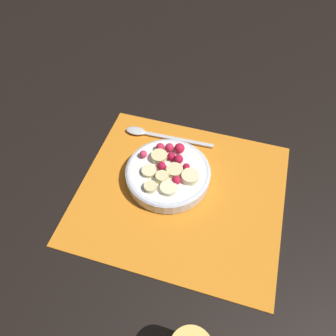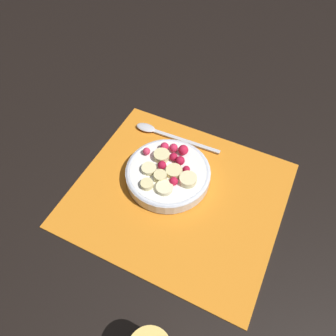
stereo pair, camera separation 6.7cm
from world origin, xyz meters
name	(u,v)px [view 1 (the left image)]	position (x,y,z in m)	size (l,w,h in m)	color
ground_plane	(181,193)	(0.00, 0.00, 0.00)	(3.00, 3.00, 0.00)	black
placemat	(181,192)	(0.00, 0.00, 0.00)	(0.42, 0.37, 0.01)	orange
fruit_bowl	(168,173)	(-0.04, 0.03, 0.02)	(0.18, 0.18, 0.05)	silver
spoon	(152,134)	(-0.11, 0.13, 0.01)	(0.21, 0.03, 0.01)	silver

